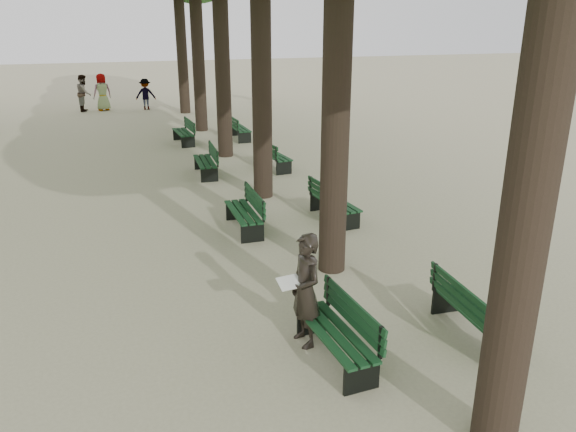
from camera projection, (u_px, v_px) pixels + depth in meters
name	position (u px, v px, depth m)	size (l,w,h in m)	color
ground	(313.00, 368.00, 7.93)	(120.00, 120.00, 0.00)	tan
bench_left_0	(335.00, 343.00, 8.02)	(0.69, 1.84, 0.92)	black
bench_left_1	(244.00, 219.00, 12.95)	(0.57, 1.80, 0.92)	black
bench_left_2	(206.00, 167.00, 17.46)	(0.64, 1.82, 0.92)	black
bench_left_3	(184.00, 137.00, 21.84)	(0.70, 1.84, 0.92)	black
bench_right_0	(473.00, 321.00, 8.62)	(0.67, 1.83, 0.92)	black
bench_right_1	(334.00, 209.00, 13.64)	(0.75, 1.85, 0.92)	black
bench_right_2	(274.00, 161.00, 18.22)	(0.77, 1.85, 0.92)	black
bench_right_3	(240.00, 133.00, 22.62)	(0.63, 1.82, 0.92)	black
man_with_map	(305.00, 290.00, 8.25)	(0.66, 0.75, 1.76)	black
pedestrian_b	(146.00, 94.00, 29.74)	(1.04, 0.32, 1.61)	#262628
pedestrian_a	(84.00, 93.00, 29.17)	(0.91, 0.37, 1.87)	#262628
pedestrian_c	(262.00, 86.00, 32.30)	(1.10, 0.38, 1.88)	#262628
pedestrian_d	(102.00, 92.00, 29.39)	(0.93, 0.38, 1.91)	#262628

